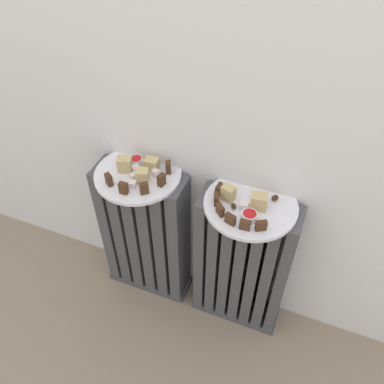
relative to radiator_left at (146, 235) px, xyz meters
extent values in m
plane|color=gray|center=(0.19, -0.28, -0.30)|extent=(6.00, 6.00, 0.00)
cube|color=#47474C|center=(0.00, 0.00, -0.28)|extent=(0.33, 0.12, 0.03)
cube|color=#47474C|center=(-0.14, 0.00, 0.02)|extent=(0.04, 0.12, 0.57)
cube|color=#47474C|center=(-0.08, 0.00, 0.02)|extent=(0.04, 0.12, 0.57)
cube|color=#47474C|center=(-0.03, 0.00, 0.02)|extent=(0.04, 0.12, 0.57)
cube|color=#47474C|center=(0.03, 0.00, 0.02)|extent=(0.04, 0.12, 0.57)
cube|color=#47474C|center=(0.08, 0.00, 0.02)|extent=(0.04, 0.12, 0.57)
cube|color=#47474C|center=(0.14, 0.00, 0.02)|extent=(0.04, 0.12, 0.57)
cube|color=#47474C|center=(0.38, 0.00, -0.28)|extent=(0.33, 0.12, 0.03)
cube|color=#47474C|center=(0.24, 0.00, 0.02)|extent=(0.04, 0.12, 0.57)
cube|color=#47474C|center=(0.28, 0.00, 0.02)|extent=(0.04, 0.12, 0.57)
cube|color=#47474C|center=(0.33, 0.00, 0.02)|extent=(0.04, 0.12, 0.57)
cube|color=#47474C|center=(0.38, 0.00, 0.02)|extent=(0.04, 0.12, 0.57)
cube|color=#47474C|center=(0.43, 0.00, 0.02)|extent=(0.04, 0.12, 0.57)
cube|color=#47474C|center=(0.47, 0.00, 0.02)|extent=(0.04, 0.12, 0.57)
cube|color=#47474C|center=(0.52, 0.00, 0.02)|extent=(0.04, 0.12, 0.57)
cylinder|color=white|center=(0.00, 0.00, 0.31)|extent=(0.28, 0.28, 0.01)
cylinder|color=white|center=(0.38, 0.00, 0.31)|extent=(0.28, 0.28, 0.01)
cube|color=#472B19|center=(-0.06, -0.08, 0.34)|extent=(0.03, 0.03, 0.04)
cube|color=#472B19|center=(0.00, -0.10, 0.34)|extent=(0.03, 0.02, 0.04)
cube|color=#472B19|center=(0.06, -0.08, 0.34)|extent=(0.03, 0.03, 0.04)
cube|color=#472B19|center=(0.10, -0.02, 0.34)|extent=(0.02, 0.03, 0.04)
cube|color=#472B19|center=(0.09, 0.04, 0.34)|extent=(0.03, 0.03, 0.04)
cube|color=tan|center=(-0.04, 0.00, 0.34)|extent=(0.05, 0.05, 0.05)
cube|color=tan|center=(0.04, 0.03, 0.34)|extent=(0.05, 0.04, 0.04)
cube|color=tan|center=(0.03, -0.03, 0.34)|extent=(0.05, 0.05, 0.04)
cube|color=white|center=(0.00, -0.03, 0.33)|extent=(0.03, 0.03, 0.02)
cube|color=white|center=(-0.01, 0.00, 0.33)|extent=(0.03, 0.03, 0.02)
cube|color=white|center=(0.06, 0.01, 0.33)|extent=(0.03, 0.03, 0.02)
cube|color=white|center=(0.02, -0.07, 0.33)|extent=(0.02, 0.02, 0.02)
ellipsoid|color=#3D1E0F|center=(0.02, 0.08, 0.33)|extent=(0.03, 0.03, 0.02)
ellipsoid|color=#3D1E0F|center=(-0.01, 0.08, 0.33)|extent=(0.03, 0.03, 0.02)
cylinder|color=white|center=(-0.03, 0.04, 0.33)|extent=(0.04, 0.04, 0.02)
cylinder|color=red|center=(-0.03, 0.04, 0.33)|extent=(0.04, 0.04, 0.01)
cube|color=#472B19|center=(0.27, 0.01, 0.33)|extent=(0.02, 0.03, 0.03)
cube|color=#472B19|center=(0.28, -0.04, 0.33)|extent=(0.02, 0.03, 0.03)
cube|color=#472B19|center=(0.31, -0.07, 0.33)|extent=(0.03, 0.03, 0.03)
cube|color=#472B19|center=(0.34, -0.10, 0.33)|extent=(0.03, 0.02, 0.03)
cube|color=#472B19|center=(0.39, -0.10, 0.33)|extent=(0.03, 0.02, 0.03)
cube|color=#472B19|center=(0.43, -0.09, 0.33)|extent=(0.03, 0.03, 0.03)
cube|color=tan|center=(0.40, -0.01, 0.34)|extent=(0.05, 0.04, 0.05)
cube|color=tan|center=(0.31, -0.01, 0.34)|extent=(0.05, 0.04, 0.05)
cube|color=white|center=(0.38, 0.04, 0.33)|extent=(0.02, 0.02, 0.02)
cube|color=white|center=(0.36, -0.03, 0.33)|extent=(0.03, 0.03, 0.02)
ellipsoid|color=#3D1E0F|center=(0.34, -0.04, 0.33)|extent=(0.02, 0.03, 0.01)
ellipsoid|color=#3D1E0F|center=(0.44, 0.04, 0.33)|extent=(0.03, 0.03, 0.02)
cylinder|color=white|center=(0.39, -0.06, 0.33)|extent=(0.05, 0.05, 0.02)
cylinder|color=red|center=(0.39, -0.06, 0.33)|extent=(0.04, 0.04, 0.01)
cube|color=silver|center=(0.40, -0.01, 0.32)|extent=(0.02, 0.07, 0.00)
cube|color=silver|center=(0.41, 0.05, 0.32)|extent=(0.02, 0.03, 0.00)
camera|label=1|loc=(0.52, -0.83, 1.16)|focal=36.98mm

